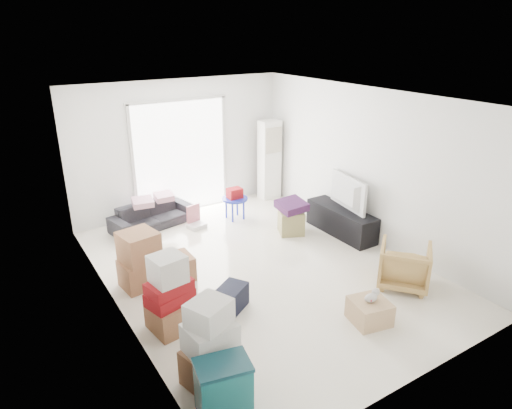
{
  "coord_description": "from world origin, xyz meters",
  "views": [
    {
      "loc": [
        -3.51,
        -5.42,
        3.63
      ],
      "look_at": [
        0.05,
        0.2,
        1.02
      ],
      "focal_mm": 32.0,
      "sensor_mm": 36.0,
      "label": 1
    }
  ],
  "objects_px": {
    "sofa": "(152,211)",
    "wood_crate": "(369,311)",
    "kids_table": "(235,197)",
    "ottoman": "(291,222)",
    "armchair": "(405,263)",
    "storage_bins": "(223,388)",
    "ac_tower": "(269,160)",
    "television": "(342,205)",
    "tv_console": "(341,221)"
  },
  "relations": [
    {
      "from": "television",
      "to": "kids_table",
      "type": "distance_m",
      "value": 2.13
    },
    {
      "from": "storage_bins",
      "to": "ac_tower",
      "type": "bearing_deg",
      "value": 52.02
    },
    {
      "from": "television",
      "to": "wood_crate",
      "type": "distance_m",
      "value": 2.79
    },
    {
      "from": "armchair",
      "to": "kids_table",
      "type": "distance_m",
      "value": 3.66
    },
    {
      "from": "kids_table",
      "to": "storage_bins",
      "type": "bearing_deg",
      "value": -121.13
    },
    {
      "from": "armchair",
      "to": "sofa",
      "type": "bearing_deg",
      "value": -8.33
    },
    {
      "from": "sofa",
      "to": "ottoman",
      "type": "distance_m",
      "value": 2.68
    },
    {
      "from": "armchair",
      "to": "ottoman",
      "type": "relative_size",
      "value": 1.65
    },
    {
      "from": "kids_table",
      "to": "wood_crate",
      "type": "height_order",
      "value": "kids_table"
    },
    {
      "from": "ottoman",
      "to": "wood_crate",
      "type": "relative_size",
      "value": 0.95
    },
    {
      "from": "television",
      "to": "armchair",
      "type": "xyz_separation_m",
      "value": [
        -0.47,
        -1.88,
        -0.21
      ]
    },
    {
      "from": "ac_tower",
      "to": "television",
      "type": "distance_m",
      "value": 2.36
    },
    {
      "from": "armchair",
      "to": "ac_tower",
      "type": "bearing_deg",
      "value": -44.55
    },
    {
      "from": "ac_tower",
      "to": "television",
      "type": "relative_size",
      "value": 1.66
    },
    {
      "from": "tv_console",
      "to": "sofa",
      "type": "bearing_deg",
      "value": 142.69
    },
    {
      "from": "kids_table",
      "to": "wood_crate",
      "type": "bearing_deg",
      "value": -93.42
    },
    {
      "from": "ac_tower",
      "to": "storage_bins",
      "type": "xyz_separation_m",
      "value": [
        -3.85,
        -4.93,
        -0.57
      ]
    },
    {
      "from": "tv_console",
      "to": "television",
      "type": "relative_size",
      "value": 1.42
    },
    {
      "from": "kids_table",
      "to": "wood_crate",
      "type": "relative_size",
      "value": 1.39
    },
    {
      "from": "storage_bins",
      "to": "ottoman",
      "type": "relative_size",
      "value": 1.4
    },
    {
      "from": "kids_table",
      "to": "ac_tower",
      "type": "bearing_deg",
      "value": 27.6
    },
    {
      "from": "armchair",
      "to": "ottoman",
      "type": "bearing_deg",
      "value": -31.6
    },
    {
      "from": "ottoman",
      "to": "armchair",
      "type": "bearing_deg",
      "value": -82.7
    },
    {
      "from": "sofa",
      "to": "wood_crate",
      "type": "xyz_separation_m",
      "value": [
        1.31,
        -4.46,
        -0.16
      ]
    },
    {
      "from": "television",
      "to": "storage_bins",
      "type": "relative_size",
      "value": 1.71
    },
    {
      "from": "wood_crate",
      "to": "tv_console",
      "type": "bearing_deg",
      "value": 55.55
    },
    {
      "from": "ac_tower",
      "to": "wood_crate",
      "type": "relative_size",
      "value": 3.76
    },
    {
      "from": "kids_table",
      "to": "wood_crate",
      "type": "distance_m",
      "value": 3.96
    },
    {
      "from": "tv_console",
      "to": "sofa",
      "type": "height_order",
      "value": "sofa"
    },
    {
      "from": "sofa",
      "to": "storage_bins",
      "type": "bearing_deg",
      "value": -113.59
    },
    {
      "from": "kids_table",
      "to": "television",
      "type": "bearing_deg",
      "value": -51.63
    },
    {
      "from": "tv_console",
      "to": "wood_crate",
      "type": "relative_size",
      "value": 3.22
    },
    {
      "from": "tv_console",
      "to": "kids_table",
      "type": "bearing_deg",
      "value": 128.37
    },
    {
      "from": "storage_bins",
      "to": "kids_table",
      "type": "height_order",
      "value": "kids_table"
    },
    {
      "from": "ottoman",
      "to": "sofa",
      "type": "bearing_deg",
      "value": 141.45
    },
    {
      "from": "ottoman",
      "to": "wood_crate",
      "type": "xyz_separation_m",
      "value": [
        -0.78,
        -2.79,
        -0.06
      ]
    },
    {
      "from": "tv_console",
      "to": "wood_crate",
      "type": "distance_m",
      "value": 2.76
    },
    {
      "from": "kids_table",
      "to": "armchair",
      "type": "bearing_deg",
      "value": -76.45
    },
    {
      "from": "storage_bins",
      "to": "ottoman",
      "type": "distance_m",
      "value": 4.41
    },
    {
      "from": "armchair",
      "to": "wood_crate",
      "type": "xyz_separation_m",
      "value": [
        -1.09,
        -0.39,
        -0.21
      ]
    },
    {
      "from": "armchair",
      "to": "wood_crate",
      "type": "height_order",
      "value": "armchair"
    },
    {
      "from": "sofa",
      "to": "storage_bins",
      "type": "xyz_separation_m",
      "value": [
        -1.03,
        -4.78,
        -0.0
      ]
    },
    {
      "from": "television",
      "to": "sofa",
      "type": "bearing_deg",
      "value": 61.93
    },
    {
      "from": "armchair",
      "to": "storage_bins",
      "type": "distance_m",
      "value": 3.51
    },
    {
      "from": "sofa",
      "to": "ottoman",
      "type": "xyz_separation_m",
      "value": [
        2.1,
        -1.67,
        -0.09
      ]
    },
    {
      "from": "ac_tower",
      "to": "sofa",
      "type": "distance_m",
      "value": 2.88
    },
    {
      "from": "sofa",
      "to": "armchair",
      "type": "height_order",
      "value": "armchair"
    },
    {
      "from": "storage_bins",
      "to": "kids_table",
      "type": "relative_size",
      "value": 0.95
    },
    {
      "from": "sofa",
      "to": "kids_table",
      "type": "distance_m",
      "value": 1.64
    },
    {
      "from": "sofa",
      "to": "ottoman",
      "type": "relative_size",
      "value": 3.63
    }
  ]
}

